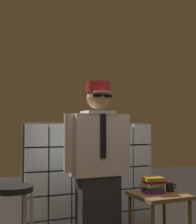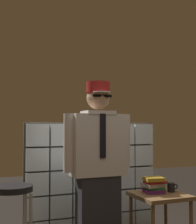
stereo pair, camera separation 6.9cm
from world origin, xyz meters
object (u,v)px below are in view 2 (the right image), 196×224
object	(u,v)px
standing_person	(98,168)
coffee_mug	(171,187)
bar_stool	(12,209)
book_stack	(154,185)
side_table	(160,201)

from	to	relation	value
standing_person	coffee_mug	bearing A→B (deg)	6.11
bar_stool	book_stack	bearing A→B (deg)	3.85
standing_person	coffee_mug	distance (m)	0.92
bar_stool	side_table	bearing A→B (deg)	2.05
standing_person	bar_stool	world-z (taller)	standing_person
book_stack	coffee_mug	size ratio (longest dim) A/B	1.92
bar_stool	coffee_mug	size ratio (longest dim) A/B	6.07
book_stack	bar_stool	bearing A→B (deg)	-176.15
side_table	book_stack	xyz separation A→B (m)	(-0.04, 0.04, 0.16)
coffee_mug	bar_stool	bearing A→B (deg)	-177.34
bar_stool	book_stack	size ratio (longest dim) A/B	3.16
standing_person	coffee_mug	xyz separation A→B (m)	(0.88, 0.09, -0.26)
standing_person	bar_stool	size ratio (longest dim) A/B	2.20
bar_stool	side_table	size ratio (longest dim) A/B	1.34
side_table	book_stack	world-z (taller)	book_stack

